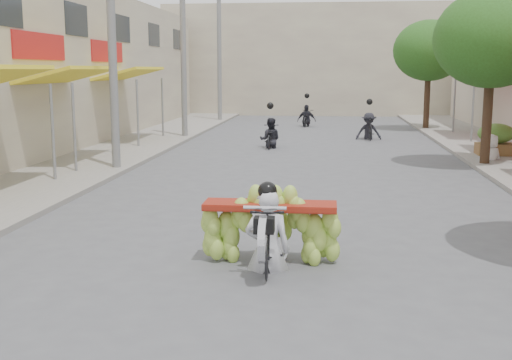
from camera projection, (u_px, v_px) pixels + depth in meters
name	position (u px, v px, depth m)	size (l,w,h in m)	color
sidewalk_left	(100.00, 155.00, 21.71)	(4.00, 60.00, 0.12)	gray
far_building	(319.00, 61.00, 42.88)	(20.00, 6.00, 7.00)	#B5A98F
utility_pole_mid	(111.00, 29.00, 17.93)	(0.60, 0.24, 8.00)	slate
utility_pole_far	(183.00, 42.00, 26.74)	(0.60, 0.24, 8.00)	slate
utility_pole_back	(219.00, 49.00, 35.55)	(0.60, 0.24, 8.00)	slate
street_tree_mid	(492.00, 39.00, 18.74)	(3.40, 3.40, 5.25)	#3A2719
street_tree_far	(429.00, 51.00, 30.49)	(3.40, 3.40, 5.25)	#3A2719
produce_crate_far	(496.00, 137.00, 21.13)	(1.20, 0.88, 1.16)	brown
banana_motorbike	(269.00, 218.00, 9.47)	(2.20, 1.85, 2.24)	black
pedestrian	(492.00, 134.00, 19.97)	(0.91, 0.73, 1.60)	white
bg_motorbike_a	(270.00, 128.00, 23.96)	(0.80, 1.50, 1.95)	black
bg_motorbike_b	(369.00, 120.00, 26.82)	(1.09, 1.82, 1.95)	black
bg_motorbike_c	(307.00, 111.00, 32.96)	(1.03, 1.54, 1.95)	black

